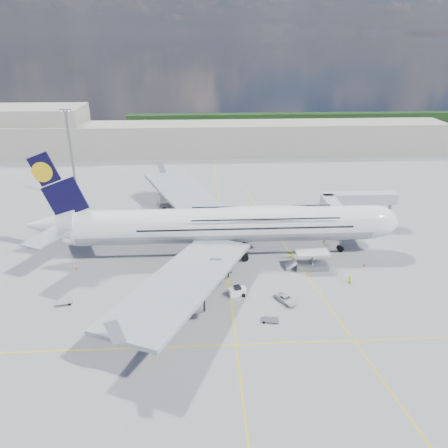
{
  "coord_description": "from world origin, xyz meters",
  "views": [
    {
      "loc": [
        -4.69,
        -73.28,
        43.49
      ],
      "look_at": [
        -0.4,
        8.0,
        7.89
      ],
      "focal_mm": 35.0,
      "sensor_mm": 36.0,
      "label": 1
    }
  ],
  "objects_px": {
    "dolly_nose_far": "(270,320)",
    "dolly_nose_near": "(224,266)",
    "cargo_loader": "(311,263)",
    "catering_truck_inner": "(212,210)",
    "baggage_tug": "(237,291)",
    "cone_wing_left_inner": "(179,229)",
    "catering_truck_outer": "(173,201)",
    "cone_nose": "(364,265)",
    "dolly_row_a": "(170,276)",
    "service_van": "(286,299)",
    "cone_tail": "(76,268)",
    "jet_bridge": "(349,203)",
    "dolly_row_c": "(197,278)",
    "light_mast": "(72,155)",
    "dolly_row_b": "(139,306)",
    "crew_tug": "(181,297)",
    "dolly_back": "(63,302)",
    "crew_loader": "(290,255)",
    "cone_wing_right_inner": "(144,306)",
    "airliner": "(227,225)",
    "crew_nose": "(324,241)",
    "cone_wing_left_outer": "(160,207)",
    "cone_wing_right_outer": "(138,320)",
    "crew_van": "(350,279)",
    "crew_wing": "(176,290)"
  },
  "relations": [
    {
      "from": "airliner",
      "to": "crew_van",
      "type": "height_order",
      "value": "airliner"
    },
    {
      "from": "dolly_row_b",
      "to": "crew_tug",
      "type": "xyz_separation_m",
      "value": [
        7.32,
        1.54,
        0.59
      ]
    },
    {
      "from": "dolly_nose_near",
      "to": "crew_nose",
      "type": "distance_m",
      "value": 25.55
    },
    {
      "from": "dolly_row_a",
      "to": "cone_wing_left_inner",
      "type": "relative_size",
      "value": 5.56
    },
    {
      "from": "dolly_nose_far",
      "to": "dolly_nose_near",
      "type": "bearing_deg",
      "value": 124.57
    },
    {
      "from": "baggage_tug",
      "to": "cone_wing_left_inner",
      "type": "relative_size",
      "value": 5.52
    },
    {
      "from": "dolly_back",
      "to": "cone_tail",
      "type": "height_order",
      "value": "cone_tail"
    },
    {
      "from": "service_van",
      "to": "crew_tug",
      "type": "distance_m",
      "value": 18.44
    },
    {
      "from": "dolly_nose_near",
      "to": "cone_wing_left_inner",
      "type": "relative_size",
      "value": 5.9
    },
    {
      "from": "cone_nose",
      "to": "dolly_row_a",
      "type": "bearing_deg",
      "value": -176.38
    },
    {
      "from": "airliner",
      "to": "crew_tug",
      "type": "xyz_separation_m",
      "value": [
        -9.03,
        -17.71,
        -5.99
      ]
    },
    {
      "from": "catering_truck_outer",
      "to": "cone_wing_left_inner",
      "type": "bearing_deg",
      "value": -92.48
    },
    {
      "from": "dolly_back",
      "to": "cone_nose",
      "type": "xyz_separation_m",
      "value": [
        57.4,
        10.54,
        -0.04
      ]
    },
    {
      "from": "crew_tug",
      "to": "crew_wing",
      "type": "bearing_deg",
      "value": 136.73
    },
    {
      "from": "cone_wing_right_inner",
      "to": "dolly_row_a",
      "type": "bearing_deg",
      "value": 67.86
    },
    {
      "from": "cargo_loader",
      "to": "catering_truck_inner",
      "type": "distance_m",
      "value": 34.35
    },
    {
      "from": "dolly_row_c",
      "to": "service_van",
      "type": "bearing_deg",
      "value": -38.29
    },
    {
      "from": "baggage_tug",
      "to": "catering_truck_inner",
      "type": "xyz_separation_m",
      "value": [
        -3.56,
        37.81,
        0.79
      ]
    },
    {
      "from": "dolly_back",
      "to": "service_van",
      "type": "bearing_deg",
      "value": -14.92
    },
    {
      "from": "catering_truck_outer",
      "to": "service_van",
      "type": "bearing_deg",
      "value": -75.98
    },
    {
      "from": "dolly_back",
      "to": "dolly_nose_far",
      "type": "relative_size",
      "value": 1.11
    },
    {
      "from": "dolly_row_c",
      "to": "catering_truck_inner",
      "type": "bearing_deg",
      "value": 70.18
    },
    {
      "from": "cone_nose",
      "to": "cone_wing_right_inner",
      "type": "height_order",
      "value": "cone_nose"
    },
    {
      "from": "dolly_row_c",
      "to": "cone_tail",
      "type": "bearing_deg",
      "value": 151.17
    },
    {
      "from": "catering_truck_outer",
      "to": "crew_loader",
      "type": "relative_size",
      "value": 4.6
    },
    {
      "from": "dolly_row_c",
      "to": "crew_nose",
      "type": "relative_size",
      "value": 2.01
    },
    {
      "from": "jet_bridge",
      "to": "cone_wing_right_outer",
      "type": "relative_size",
      "value": 32.11
    },
    {
      "from": "dolly_row_b",
      "to": "dolly_back",
      "type": "bearing_deg",
      "value": -172.64
    },
    {
      "from": "airliner",
      "to": "cone_wing_right_outer",
      "type": "xyz_separation_m",
      "value": [
        -15.9,
        -23.35,
        -6.59
      ]
    },
    {
      "from": "cone_wing_right_inner",
      "to": "dolly_nose_far",
      "type": "bearing_deg",
      "value": -14.08
    },
    {
      "from": "catering_truck_outer",
      "to": "cone_nose",
      "type": "xyz_separation_m",
      "value": [
        40.68,
        -33.83,
        -1.83
      ]
    },
    {
      "from": "light_mast",
      "to": "catering_truck_inner",
      "type": "xyz_separation_m",
      "value": [
        37.68,
        -13.58,
        -11.56
      ]
    },
    {
      "from": "crew_loader",
      "to": "cone_wing_right_inner",
      "type": "distance_m",
      "value": 32.98
    },
    {
      "from": "light_mast",
      "to": "catering_truck_outer",
      "type": "height_order",
      "value": "light_mast"
    },
    {
      "from": "light_mast",
      "to": "crew_tug",
      "type": "xyz_separation_m",
      "value": [
        31.23,
        -52.71,
        -12.33
      ]
    },
    {
      "from": "cargo_loader",
      "to": "catering_truck_inner",
      "type": "xyz_separation_m",
      "value": [
        -19.13,
        28.52,
        0.39
      ]
    },
    {
      "from": "cargo_loader",
      "to": "light_mast",
      "type": "distance_m",
      "value": 71.72
    },
    {
      "from": "dolly_row_c",
      "to": "catering_truck_outer",
      "type": "height_order",
      "value": "catering_truck_outer"
    },
    {
      "from": "dolly_row_a",
      "to": "service_van",
      "type": "bearing_deg",
      "value": -2.87
    },
    {
      "from": "catering_truck_inner",
      "to": "crew_loader",
      "type": "xyz_separation_m",
      "value": [
        15.84,
        -24.26,
        -0.76
      ]
    },
    {
      "from": "light_mast",
      "to": "dolly_nose_far",
      "type": "bearing_deg",
      "value": -52.23
    },
    {
      "from": "dolly_nose_far",
      "to": "cone_wing_left_inner",
      "type": "xyz_separation_m",
      "value": [
        -16.41,
        37.5,
        -0.02
      ]
    },
    {
      "from": "service_van",
      "to": "cone_wing_left_outer",
      "type": "height_order",
      "value": "service_van"
    },
    {
      "from": "cone_tail",
      "to": "jet_bridge",
      "type": "bearing_deg",
      "value": 14.88
    },
    {
      "from": "cargo_loader",
      "to": "dolly_nose_near",
      "type": "relative_size",
      "value": 2.38
    },
    {
      "from": "dolly_nose_near",
      "to": "catering_truck_outer",
      "type": "relative_size",
      "value": 0.44
    },
    {
      "from": "dolly_row_a",
      "to": "jet_bridge",
      "type": "bearing_deg",
      "value": 48.02
    },
    {
      "from": "dolly_row_b",
      "to": "crew_tug",
      "type": "bearing_deg",
      "value": 27.05
    },
    {
      "from": "crew_van",
      "to": "baggage_tug",
      "type": "bearing_deg",
      "value": 72.32
    },
    {
      "from": "dolly_row_a",
      "to": "catering_truck_inner",
      "type": "xyz_separation_m",
      "value": [
        8.93,
        30.78,
        1.3
      ]
    }
  ]
}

